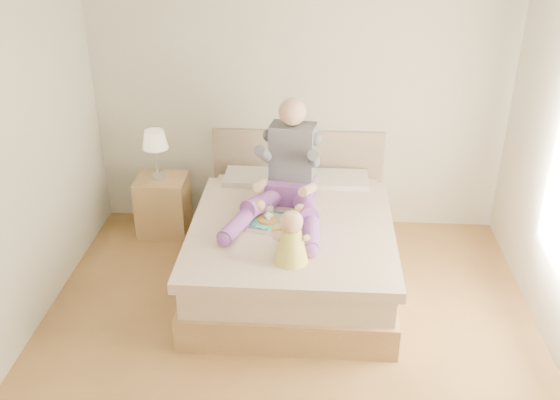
# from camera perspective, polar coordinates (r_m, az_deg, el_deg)

# --- Properties ---
(room) EXTENTS (4.02, 4.22, 2.71)m
(room) POSITION_cam_1_polar(r_m,az_deg,el_deg) (4.03, 1.73, 2.60)
(room) COLOR brown
(room) RESTS_ON ground
(bed) EXTENTS (1.70, 2.18, 1.00)m
(bed) POSITION_cam_1_polar(r_m,az_deg,el_deg) (5.55, 1.16, -3.94)
(bed) COLOR olive
(bed) RESTS_ON ground
(nightstand) EXTENTS (0.49, 0.43, 0.59)m
(nightstand) POSITION_cam_1_polar(r_m,az_deg,el_deg) (6.32, -10.62, -0.46)
(nightstand) COLOR olive
(nightstand) RESTS_ON ground
(lamp) EXTENTS (0.24, 0.24, 0.49)m
(lamp) POSITION_cam_1_polar(r_m,az_deg,el_deg) (6.05, -11.36, 5.19)
(lamp) COLOR silver
(lamp) RESTS_ON nightstand
(adult) EXTENTS (0.81, 1.22, 0.97)m
(adult) POSITION_cam_1_polar(r_m,az_deg,el_deg) (5.39, 0.71, 2.08)
(adult) COLOR #6D398E
(adult) RESTS_ON bed
(tray) EXTENTS (0.55, 0.47, 0.14)m
(tray) POSITION_cam_1_polar(r_m,az_deg,el_deg) (5.22, -0.07, -1.98)
(tray) COLOR silver
(tray) RESTS_ON bed
(baby) EXTENTS (0.29, 0.39, 0.43)m
(baby) POSITION_cam_1_polar(r_m,az_deg,el_deg) (4.67, 1.04, -3.74)
(baby) COLOR #E2D247
(baby) RESTS_ON bed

